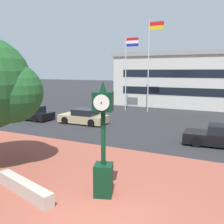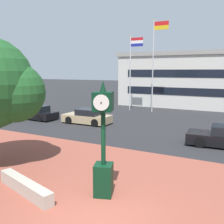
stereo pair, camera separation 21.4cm
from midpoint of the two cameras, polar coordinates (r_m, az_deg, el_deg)
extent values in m
plane|color=#262628|center=(8.52, -3.96, -22.60)|extent=(200.00, 200.00, 0.00)
cube|color=brown|center=(9.58, 0.43, -18.68)|extent=(44.00, 10.78, 0.01)
cube|color=#ADA393|center=(10.26, -19.72, -15.75)|extent=(3.19, 1.25, 0.50)
cube|color=black|center=(9.51, -2.59, -14.99)|extent=(0.82, 0.82, 1.18)
cylinder|color=black|center=(8.98, -2.67, -5.87)|extent=(0.16, 0.16, 1.94)
cube|color=black|center=(8.73, -2.73, 2.39)|extent=(0.84, 0.84, 0.66)
cylinder|color=silver|center=(9.07, -2.36, 2.65)|extent=(0.52, 0.20, 0.54)
sphere|color=black|center=(9.09, -2.34, 2.66)|extent=(0.05, 0.05, 0.05)
cylinder|color=silver|center=(8.39, -3.13, 2.11)|extent=(0.52, 0.20, 0.54)
sphere|color=black|center=(8.37, -3.16, 2.09)|extent=(0.05, 0.05, 0.05)
cone|color=black|center=(8.68, -2.76, 5.83)|extent=(0.23, 0.23, 0.39)
sphere|color=#1E5123|center=(12.62, -21.98, 4.04)|extent=(2.81, 2.81, 2.81)
cube|color=black|center=(16.66, 23.06, -5.58)|extent=(4.46, 1.97, 0.64)
cylinder|color=black|center=(15.95, 18.13, -6.38)|extent=(0.65, 0.26, 0.64)
cylinder|color=black|center=(17.50, 18.60, -5.02)|extent=(0.65, 0.26, 0.64)
cube|color=tan|center=(21.89, -6.80, -1.47)|extent=(4.18, 1.84, 0.64)
cube|color=black|center=(21.69, -6.36, -0.06)|extent=(1.94, 1.55, 0.56)
cylinder|color=black|center=(21.95, -10.77, -1.86)|extent=(0.64, 0.23, 0.64)
cylinder|color=black|center=(23.27, -8.42, -1.16)|extent=(0.64, 0.23, 0.64)
cylinder|color=black|center=(20.58, -4.94, -2.47)|extent=(0.64, 0.23, 0.64)
cylinder|color=black|center=(21.98, -2.81, -1.69)|extent=(0.64, 0.23, 0.64)
cube|color=black|center=(24.85, -18.01, -0.57)|extent=(4.45, 1.88, 0.64)
cube|color=black|center=(24.61, -17.72, 0.67)|extent=(2.07, 1.55, 0.56)
cylinder|color=black|center=(25.35, -21.43, -0.85)|extent=(0.65, 0.24, 0.64)
cylinder|color=black|center=(26.39, -18.80, -0.33)|extent=(0.65, 0.24, 0.64)
cylinder|color=black|center=(23.36, -17.09, -1.43)|extent=(0.65, 0.24, 0.64)
cylinder|color=black|center=(24.49, -14.44, -0.84)|extent=(0.65, 0.24, 0.64)
cylinder|color=silver|center=(28.92, 2.88, 8.49)|extent=(0.12, 0.12, 8.21)
sphere|color=gold|center=(29.16, 2.95, 16.71)|extent=(0.14, 0.14, 0.14)
cube|color=red|center=(28.83, 4.39, 16.04)|extent=(1.41, 0.02, 0.31)
cube|color=white|center=(28.79, 4.38, 15.42)|extent=(1.41, 0.02, 0.31)
cube|color=navy|center=(28.76, 4.37, 14.80)|extent=(1.41, 0.02, 0.31)
cylinder|color=silver|center=(27.98, 7.95, 9.89)|extent=(0.12, 0.12, 9.68)
sphere|color=gold|center=(28.46, 8.18, 19.80)|extent=(0.14, 0.14, 0.14)
cube|color=red|center=(28.15, 9.83, 19.01)|extent=(1.51, 0.02, 0.42)
cube|color=gold|center=(28.08, 9.80, 18.17)|extent=(1.51, 0.02, 0.42)
camera|label=1|loc=(0.11, -90.70, -0.11)|focal=40.66mm
camera|label=2|loc=(0.11, 89.30, 0.11)|focal=40.66mm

